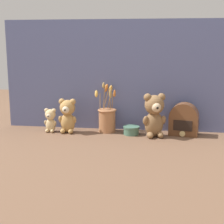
# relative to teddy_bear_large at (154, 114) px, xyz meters

# --- Properties ---
(ground_plane) EXTENTS (4.00, 4.00, 0.00)m
(ground_plane) POSITION_rel_teddy_bear_large_xyz_m (-0.28, 0.01, -0.15)
(ground_plane) COLOR brown
(backdrop_wall) EXTENTS (1.55, 0.02, 0.76)m
(backdrop_wall) POSITION_rel_teddy_bear_large_xyz_m (-0.28, 0.17, 0.23)
(backdrop_wall) COLOR slate
(backdrop_wall) RESTS_ON ground
(teddy_bear_large) EXTENTS (0.16, 0.15, 0.28)m
(teddy_bear_large) POSITION_rel_teddy_bear_large_xyz_m (0.00, 0.00, 0.00)
(teddy_bear_large) COLOR olive
(teddy_bear_large) RESTS_ON ground
(teddy_bear_medium) EXTENTS (0.12, 0.12, 0.23)m
(teddy_bear_medium) POSITION_rel_teddy_bear_large_xyz_m (-0.58, 0.03, -0.03)
(teddy_bear_medium) COLOR tan
(teddy_bear_medium) RESTS_ON ground
(teddy_bear_small) EXTENTS (0.09, 0.08, 0.16)m
(teddy_bear_small) POSITION_rel_teddy_bear_large_xyz_m (-0.70, 0.03, -0.06)
(teddy_bear_small) COLOR #DBBC84
(teddy_bear_small) RESTS_ON ground
(flower_vase) EXTENTS (0.15, 0.14, 0.34)m
(flower_vase) POSITION_rel_teddy_bear_large_xyz_m (-0.32, 0.09, -0.05)
(flower_vase) COLOR #AD7047
(flower_vase) RESTS_ON ground
(vintage_radio) EXTENTS (0.20, 0.13, 0.22)m
(vintage_radio) POSITION_rel_teddy_bear_large_xyz_m (0.19, 0.07, -0.05)
(vintage_radio) COLOR brown
(vintage_radio) RESTS_ON ground
(decorative_tin_tall) EXTENTS (0.11, 0.11, 0.06)m
(decorative_tin_tall) POSITION_rel_teddy_bear_large_xyz_m (-0.15, 0.03, -0.12)
(decorative_tin_tall) COLOR #47705B
(decorative_tin_tall) RESTS_ON ground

